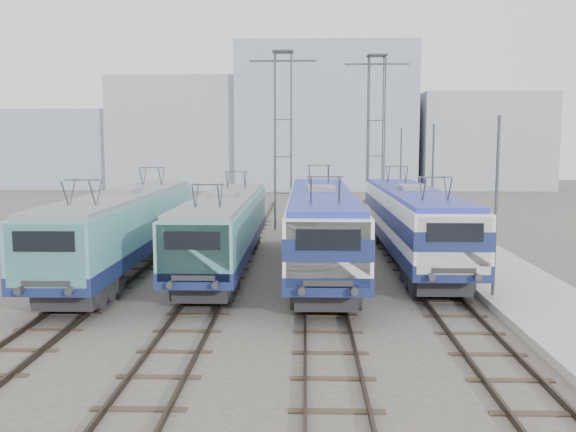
# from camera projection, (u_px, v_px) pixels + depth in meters

# --- Properties ---
(ground) EXTENTS (160.00, 160.00, 0.00)m
(ground) POSITION_uv_depth(u_px,v_px,m) (261.00, 315.00, 22.42)
(ground) COLOR #514C47
(platform) EXTENTS (4.00, 70.00, 0.30)m
(platform) POSITION_uv_depth(u_px,v_px,m) (490.00, 268.00, 30.07)
(platform) COLOR #9E9E99
(platform) RESTS_ON ground
(locomotive_far_left) EXTENTS (2.88, 18.22, 3.43)m
(locomotive_far_left) POSITION_uv_depth(u_px,v_px,m) (124.00, 225.00, 29.18)
(locomotive_far_left) COLOR navy
(locomotive_far_left) RESTS_ON ground
(locomotive_center_left) EXTENTS (2.73, 17.24, 3.24)m
(locomotive_center_left) POSITION_uv_depth(u_px,v_px,m) (224.00, 225.00, 29.88)
(locomotive_center_left) COLOR navy
(locomotive_center_left) RESTS_ON ground
(locomotive_center_right) EXTENTS (2.96, 18.71, 3.52)m
(locomotive_center_right) POSITION_uv_depth(u_px,v_px,m) (321.00, 222.00, 29.34)
(locomotive_center_right) COLOR navy
(locomotive_center_right) RESTS_ON ground
(locomotive_far_right) EXTENTS (2.87, 18.17, 3.42)m
(locomotive_far_right) POSITION_uv_depth(u_px,v_px,m) (412.00, 218.00, 31.25)
(locomotive_far_right) COLOR navy
(locomotive_far_right) RESTS_ON ground
(catenary_tower_west) EXTENTS (4.50, 1.20, 12.00)m
(catenary_tower_west) POSITION_uv_depth(u_px,v_px,m) (283.00, 132.00, 43.49)
(catenary_tower_west) COLOR #3F4247
(catenary_tower_west) RESTS_ON ground
(catenary_tower_east) EXTENTS (4.50, 1.20, 12.00)m
(catenary_tower_east) POSITION_uv_depth(u_px,v_px,m) (376.00, 133.00, 45.30)
(catenary_tower_east) COLOR #3F4247
(catenary_tower_east) RESTS_ON ground
(mast_front) EXTENTS (0.12, 0.12, 7.00)m
(mast_front) POSITION_uv_depth(u_px,v_px,m) (496.00, 211.00, 23.77)
(mast_front) COLOR #3F4247
(mast_front) RESTS_ON ground
(mast_mid) EXTENTS (0.12, 0.12, 7.00)m
(mast_mid) POSITION_uv_depth(u_px,v_px,m) (432.00, 187.00, 35.68)
(mast_mid) COLOR #3F4247
(mast_mid) RESTS_ON ground
(mast_rear) EXTENTS (0.12, 0.12, 7.00)m
(mast_rear) POSITION_uv_depth(u_px,v_px,m) (401.00, 176.00, 47.60)
(mast_rear) COLOR #3F4247
(mast_rear) RESTS_ON ground
(building_west) EXTENTS (18.00, 12.00, 14.00)m
(building_west) POSITION_uv_depth(u_px,v_px,m) (187.00, 134.00, 83.54)
(building_west) COLOR #949CA4
(building_west) RESTS_ON ground
(building_center) EXTENTS (22.00, 14.00, 18.00)m
(building_center) POSITION_uv_depth(u_px,v_px,m) (325.00, 118.00, 82.82)
(building_center) COLOR #8F97B2
(building_center) RESTS_ON ground
(building_east) EXTENTS (16.00, 12.00, 12.00)m
(building_east) POSITION_uv_depth(u_px,v_px,m) (480.00, 141.00, 82.63)
(building_east) COLOR #949CA4
(building_east) RESTS_ON ground
(building_far_west) EXTENTS (14.00, 10.00, 10.00)m
(building_far_west) POSITION_uv_depth(u_px,v_px,m) (66.00, 149.00, 84.20)
(building_far_west) COLOR #8F97B2
(building_far_west) RESTS_ON ground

